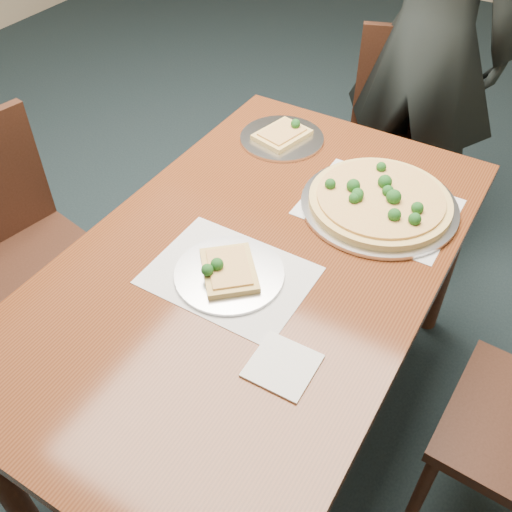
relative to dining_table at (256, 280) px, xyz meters
The scene contains 11 objects.
ground 0.86m from the dining_table, 138.31° to the left, with size 8.00×8.00×0.00m, color black.
dining_table is the anchor object (origin of this frame).
chair_far 1.18m from the dining_table, 89.72° to the left, with size 0.54×0.54×0.91m.
chair_left 0.86m from the dining_table, behind, with size 0.49×0.49×0.91m.
diner 1.25m from the dining_table, 88.46° to the left, with size 0.65×0.42×1.77m, color black.
placemat_main 0.42m from the dining_table, 60.75° to the left, with size 0.42×0.32×0.00m, color white.
placemat_near 0.14m from the dining_table, 102.22° to the right, with size 0.40×0.30×0.00m, color white.
pizza_pan 0.42m from the dining_table, 60.72° to the left, with size 0.45×0.45×0.07m.
slice_plate_near 0.15m from the dining_table, 102.84° to the right, with size 0.28×0.28×0.06m.
slice_plate_far 0.58m from the dining_table, 112.01° to the left, with size 0.28×0.28×0.06m.
napkin 0.37m from the dining_table, 49.65° to the right, with size 0.14×0.14×0.01m, color white.
Camera 1 is at (0.97, -1.30, 1.79)m, focal length 40.00 mm.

